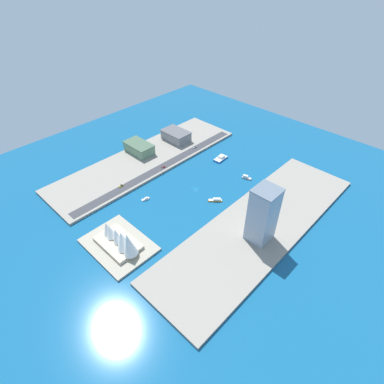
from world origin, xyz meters
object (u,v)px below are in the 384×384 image
(water_taxi_orange, at_px, (216,200))
(warehouse_low_gray, at_px, (176,135))
(yacht_sleek_gray, at_px, (246,177))
(catamaran_blue, at_px, (221,158))
(sailboat_small_white, at_px, (145,199))
(terminal_long_green, at_px, (139,148))
(sedan_silver, at_px, (195,147))
(pickup_red, at_px, (164,167))
(opera_landmark, at_px, (120,240))
(tower_tall_glass, at_px, (263,215))
(traffic_light_waterfront, at_px, (161,168))
(taxi_yellow_cab, at_px, (121,186))

(water_taxi_orange, relative_size, warehouse_low_gray, 0.34)
(yacht_sleek_gray, height_order, warehouse_low_gray, warehouse_low_gray)
(water_taxi_orange, bearing_deg, catamaran_blue, -54.09)
(sailboat_small_white, xyz_separation_m, terminal_long_green, (73.43, -51.44, 7.44))
(yacht_sleek_gray, relative_size, water_taxi_orange, 0.94)
(catamaran_blue, distance_m, warehouse_low_gray, 70.40)
(warehouse_low_gray, xyz_separation_m, sedan_silver, (-31.95, -2.03, -5.26))
(pickup_red, bearing_deg, yacht_sleek_gray, -147.14)
(pickup_red, height_order, opera_landmark, opera_landmark)
(sailboat_small_white, height_order, warehouse_low_gray, warehouse_low_gray)
(catamaran_blue, distance_m, water_taxi_orange, 77.65)
(tower_tall_glass, height_order, sedan_silver, tower_tall_glass)
(sailboat_small_white, relative_size, catamaran_blue, 0.52)
(yacht_sleek_gray, bearing_deg, catamaran_blue, -13.05)
(tower_tall_glass, bearing_deg, traffic_light_waterfront, -3.34)
(sailboat_small_white, height_order, tower_tall_glass, tower_tall_glass)
(water_taxi_orange, bearing_deg, traffic_light_waterfront, 4.29)
(sailboat_small_white, bearing_deg, terminal_long_green, -35.01)
(catamaran_blue, distance_m, opera_landmark, 167.98)
(terminal_long_green, bearing_deg, sailboat_small_white, 144.99)
(warehouse_low_gray, distance_m, traffic_light_waterfront, 73.70)
(water_taxi_orange, xyz_separation_m, traffic_light_waterfront, (74.77, 5.60, 5.51))
(yacht_sleek_gray, distance_m, warehouse_low_gray, 115.12)
(sedan_silver, relative_size, pickup_red, 1.07)
(catamaran_blue, xyz_separation_m, warehouse_low_gray, (69.70, 6.93, 7.09))
(opera_landmark, bearing_deg, water_taxi_orange, -99.46)
(opera_landmark, bearing_deg, terminal_long_green, -44.35)
(sailboat_small_white, xyz_separation_m, sedan_silver, (31.10, -105.70, 2.38))
(catamaran_blue, xyz_separation_m, traffic_light_waterfront, (29.22, 68.49, 5.25))
(sailboat_small_white, xyz_separation_m, catamaran_blue, (-6.64, -110.60, 0.55))
(tower_tall_glass, bearing_deg, water_taxi_orange, -12.63)
(warehouse_low_gray, bearing_deg, sedan_silver, -176.37)
(catamaran_blue, distance_m, tower_tall_glass, 133.15)
(yacht_sleek_gray, relative_size, terminal_long_green, 0.31)
(terminal_long_green, height_order, pickup_red, terminal_long_green)
(yacht_sleek_gray, bearing_deg, taxi_yellow_cab, 51.08)
(catamaran_blue, xyz_separation_m, water_taxi_orange, (-45.55, 62.89, -0.26))
(opera_landmark, bearing_deg, traffic_light_waterfront, -59.20)
(tower_tall_glass, distance_m, pickup_red, 142.26)
(sedan_silver, relative_size, taxi_yellow_cab, 0.93)
(sailboat_small_white, height_order, opera_landmark, opera_landmark)
(taxi_yellow_cab, bearing_deg, water_taxi_orange, -148.27)
(water_taxi_orange, relative_size, sedan_silver, 2.61)
(taxi_yellow_cab, distance_m, pickup_red, 54.72)
(yacht_sleek_gray, distance_m, terminal_long_green, 134.54)
(sailboat_small_white, bearing_deg, catamaran_blue, -93.44)
(tower_tall_glass, relative_size, sedan_silver, 11.25)
(opera_landmark, bearing_deg, warehouse_low_gray, -58.20)
(sailboat_small_white, distance_m, pickup_red, 56.22)
(water_taxi_orange, height_order, warehouse_low_gray, warehouse_low_gray)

